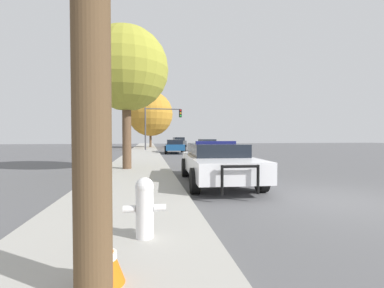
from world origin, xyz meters
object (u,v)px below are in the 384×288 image
object	(u,v)px
traffic_light	(161,120)
tree_sidewalk_near	(126,69)
traffic_cone	(107,258)
police_car	(217,161)
car_background_midblock	(175,146)
car_background_distant	(178,142)
tree_sidewalk_far	(150,114)
fire_hydrant	(145,206)
car_background_oncoming	(207,145)

from	to	relation	value
traffic_light	tree_sidewalk_near	distance (m)	17.07
traffic_cone	police_car	bearing A→B (deg)	65.33
police_car	car_background_midblock	world-z (taller)	police_car
car_background_distant	tree_sidewalk_far	size ratio (longest dim) A/B	0.59
car_background_midblock	tree_sidewalk_far	bearing A→B (deg)	103.25
fire_hydrant	car_background_distant	distance (m)	37.16
fire_hydrant	car_background_midblock	size ratio (longest dim) A/B	0.20
traffic_cone	tree_sidewalk_far	bearing A→B (deg)	88.87
car_background_midblock	tree_sidewalk_far	size ratio (longest dim) A/B	0.54
police_car	car_background_oncoming	distance (m)	19.74
car_background_midblock	traffic_cone	bearing A→B (deg)	-94.27
traffic_light	tree_sidewalk_near	bearing A→B (deg)	-97.86
police_car	car_background_midblock	distance (m)	15.99
car_background_midblock	tree_sidewalk_near	world-z (taller)	tree_sidewalk_near
traffic_light	traffic_cone	size ratio (longest dim) A/B	9.45
fire_hydrant	car_background_distant	xyz separation A→B (m)	(4.74, 36.86, 0.22)
car_background_oncoming	tree_sidewalk_near	distance (m)	17.91
fire_hydrant	tree_sidewalk_near	xyz separation A→B (m)	(-0.91, 8.21, 4.00)
traffic_light	car_background_distant	xyz separation A→B (m)	(3.32, 11.77, -2.69)
fire_hydrant	tree_sidewalk_far	distance (m)	33.27
police_car	car_background_oncoming	size ratio (longest dim) A/B	1.24
tree_sidewalk_far	traffic_cone	bearing A→B (deg)	-91.13
police_car	car_background_oncoming	bearing A→B (deg)	-98.97
traffic_light	tree_sidewalk_far	size ratio (longest dim) A/B	0.60
car_background_oncoming	tree_sidewalk_near	world-z (taller)	tree_sidewalk_near
fire_hydrant	car_background_midblock	distance (m)	20.90
car_background_oncoming	car_background_midblock	size ratio (longest dim) A/B	0.99
fire_hydrant	tree_sidewalk_near	distance (m)	9.18
car_background_midblock	traffic_cone	size ratio (longest dim) A/B	8.55
fire_hydrant	traffic_cone	size ratio (longest dim) A/B	1.72
fire_hydrant	car_background_oncoming	distance (m)	24.92
car_background_oncoming	traffic_cone	distance (m)	26.07
tree_sidewalk_near	car_background_oncoming	bearing A→B (deg)	64.94
fire_hydrant	car_background_oncoming	size ratio (longest dim) A/B	0.20
car_background_oncoming	traffic_light	bearing A→B (deg)	-15.59
car_background_oncoming	tree_sidewalk_far	xyz separation A→B (m)	(-6.17, 8.94, 4.10)
traffic_light	tree_sidewalk_far	distance (m)	8.10
car_background_distant	car_background_midblock	size ratio (longest dim) A/B	1.09
fire_hydrant	traffic_cone	xyz separation A→B (m)	(-0.35, -1.10, -0.21)
tree_sidewalk_far	car_background_oncoming	bearing A→B (deg)	-55.38
car_background_midblock	tree_sidewalk_near	size ratio (longest dim) A/B	0.67
traffic_light	car_background_distant	size ratio (longest dim) A/B	1.01
police_car	traffic_cone	xyz separation A→B (m)	(-2.69, -5.86, -0.35)
car_background_distant	traffic_cone	world-z (taller)	car_background_distant
fire_hydrant	tree_sidewalk_near	bearing A→B (deg)	96.32
traffic_light	traffic_cone	xyz separation A→B (m)	(-1.77, -26.18, -3.12)
traffic_cone	car_background_distant	bearing A→B (deg)	82.36
tree_sidewalk_far	fire_hydrant	bearing A→B (deg)	-90.57
fire_hydrant	tree_sidewalk_far	world-z (taller)	tree_sidewalk_far
car_background_distant	tree_sidewalk_near	distance (m)	29.44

